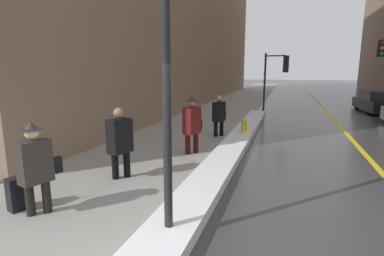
# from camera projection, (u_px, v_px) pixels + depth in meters

# --- Properties ---
(sidewalk_slab) EXTENTS (4.00, 80.00, 0.01)m
(sidewalk_slab) POSITION_uv_depth(u_px,v_px,m) (222.00, 111.00, 18.14)
(sidewalk_slab) COLOR gray
(sidewalk_slab) RESTS_ON ground
(road_centre_stripe) EXTENTS (0.16, 80.00, 0.00)m
(road_centre_stripe) POSITION_uv_depth(u_px,v_px,m) (330.00, 115.00, 16.35)
(road_centre_stripe) COLOR gold
(road_centre_stripe) RESTS_ON ground
(snow_bank_curb) EXTENTS (0.78, 15.43, 0.21)m
(snow_bank_curb) POSITION_uv_depth(u_px,v_px,m) (234.00, 145.00, 9.42)
(snow_bank_curb) COLOR white
(snow_bank_curb) RESTS_ON ground
(lamp_post) EXTENTS (0.28, 0.28, 5.30)m
(lamp_post) POSITION_uv_depth(u_px,v_px,m) (165.00, 11.00, 3.75)
(lamp_post) COLOR black
(lamp_post) RESTS_ON ground
(traffic_light_near) EXTENTS (1.31, 0.32, 3.35)m
(traffic_light_near) POSITION_uv_depth(u_px,v_px,m) (278.00, 70.00, 16.57)
(traffic_light_near) COLOR black
(traffic_light_near) RESTS_ON ground
(pedestrian_in_fedora) EXTENTS (0.43, 0.73, 1.61)m
(pedestrian_in_fedora) POSITION_uv_depth(u_px,v_px,m) (36.00, 165.00, 4.95)
(pedestrian_in_fedora) COLOR black
(pedestrian_in_fedora) RESTS_ON ground
(pedestrian_trailing) EXTENTS (0.45, 0.59, 1.61)m
(pedestrian_trailing) POSITION_uv_depth(u_px,v_px,m) (120.00, 140.00, 6.63)
(pedestrian_trailing) COLOR black
(pedestrian_trailing) RESTS_ON ground
(pedestrian_with_shoulder_bag) EXTENTS (0.45, 0.76, 1.71)m
(pedestrian_with_shoulder_bag) POSITION_uv_depth(u_px,v_px,m) (192.00, 123.00, 8.64)
(pedestrian_with_shoulder_bag) COLOR #340C0C
(pedestrian_with_shoulder_bag) RESTS_ON ground
(pedestrian_in_glasses) EXTENTS (0.43, 0.73, 1.52)m
(pedestrian_in_glasses) POSITION_uv_depth(u_px,v_px,m) (219.00, 114.00, 10.98)
(pedestrian_in_glasses) COLOR black
(pedestrian_in_glasses) RESTS_ON ground
(parked_car_black) EXTENTS (2.00, 4.29, 1.25)m
(parked_car_black) POSITION_uv_depth(u_px,v_px,m) (378.00, 102.00, 17.43)
(parked_car_black) COLOR black
(parked_car_black) RESTS_ON ground
(rolling_suitcase) EXTENTS (0.32, 0.41, 0.95)m
(rolling_suitcase) POSITION_uv_depth(u_px,v_px,m) (19.00, 193.00, 5.22)
(rolling_suitcase) COLOR black
(rolling_suitcase) RESTS_ON ground
(fire_hydrant) EXTENTS (0.20, 0.20, 0.70)m
(fire_hydrant) POSITION_uv_depth(u_px,v_px,m) (244.00, 128.00, 10.84)
(fire_hydrant) COLOR gold
(fire_hydrant) RESTS_ON ground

